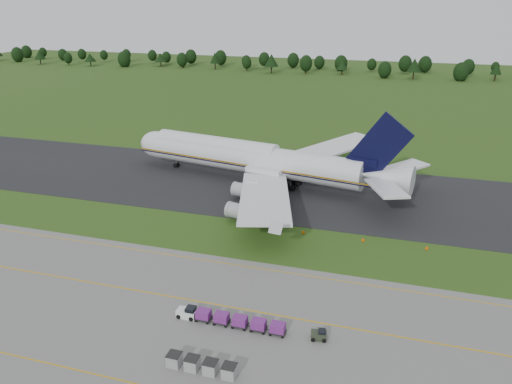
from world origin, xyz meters
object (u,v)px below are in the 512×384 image
(aircraft, at_px, (255,159))
(edge_markers, at_px, (333,236))
(utility_cart, at_px, (319,336))
(baggage_train, at_px, (228,319))
(uld_row, at_px, (201,365))

(aircraft, distance_m, edge_markers, 35.22)
(aircraft, bearing_deg, utility_cart, -65.38)
(baggage_train, distance_m, utility_cart, 12.58)
(aircraft, xyz_separation_m, baggage_train, (13.40, -57.14, -4.94))
(baggage_train, relative_size, uld_row, 1.78)
(uld_row, xyz_separation_m, edge_markers, (9.86, 40.92, -0.63))
(aircraft, relative_size, edge_markers, 2.13)
(utility_cart, height_order, uld_row, uld_row)
(baggage_train, distance_m, edge_markers, 32.77)
(aircraft, bearing_deg, edge_markers, -48.10)
(baggage_train, bearing_deg, aircraft, 103.20)
(utility_cart, bearing_deg, baggage_train, -177.83)
(baggage_train, bearing_deg, utility_cart, 2.17)
(utility_cart, relative_size, edge_markers, 0.07)
(utility_cart, distance_m, uld_row, 16.17)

